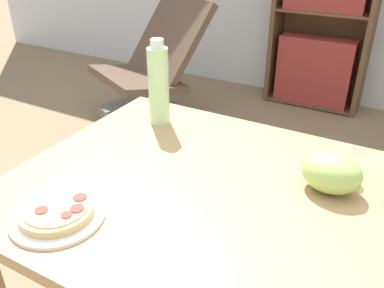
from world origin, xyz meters
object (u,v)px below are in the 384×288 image
Objects in this scene: grape_bunch at (332,173)px; lounge_chair_near at (151,85)px; bookshelf at (323,20)px; pizza_on_plate at (57,213)px; drink_bottle at (159,85)px.

lounge_chair_near is (-1.54, 1.38, -0.49)m from grape_bunch.
lounge_chair_near is 0.64× the size of bookshelf.
lounge_chair_near is at bearing 118.70° from pizza_on_plate.
grape_bunch is at bearing -11.83° from drink_bottle.
lounge_chair_near is (-0.92, 1.25, -0.57)m from drink_bottle.
pizza_on_plate is 0.15× the size of bookshelf.
grape_bunch reaches higher than pizza_on_plate.
bookshelf is at bearing 90.34° from pizza_on_plate.
drink_bottle is 0.20× the size of bookshelf.
lounge_chair_near is at bearing 126.24° from drink_bottle.
grape_bunch is at bearing -76.41° from bookshelf.
lounge_chair_near reaches higher than grape_bunch.
bookshelf reaches higher than grape_bunch.
bookshelf is (-0.02, 2.74, -0.05)m from pizza_on_plate.
lounge_chair_near is 1.40m from bookshelf.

